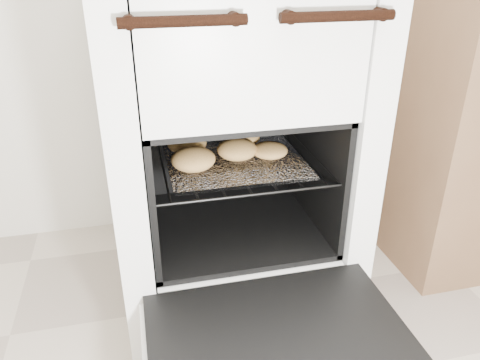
% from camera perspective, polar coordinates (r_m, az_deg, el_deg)
% --- Properties ---
extents(stove, '(0.62, 0.69, 0.95)m').
position_cam_1_polar(stove, '(1.29, -1.55, 4.91)').
color(stove, white).
rests_on(stove, ground).
extents(oven_door, '(0.55, 0.43, 0.04)m').
position_cam_1_polar(oven_door, '(1.01, 5.17, -19.84)').
color(oven_door, black).
rests_on(oven_door, stove).
extents(oven_rack, '(0.45, 0.43, 0.01)m').
position_cam_1_polar(oven_rack, '(1.24, -0.88, 2.52)').
color(oven_rack, black).
rests_on(oven_rack, stove).
extents(foil_sheet, '(0.35, 0.31, 0.01)m').
position_cam_1_polar(foil_sheet, '(1.22, -0.67, 2.41)').
color(foil_sheet, white).
rests_on(foil_sheet, oven_rack).
extents(baked_rolls, '(0.34, 0.26, 0.05)m').
position_cam_1_polar(baked_rolls, '(1.22, -2.27, 3.86)').
color(baked_rolls, tan).
rests_on(baked_rolls, foil_sheet).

